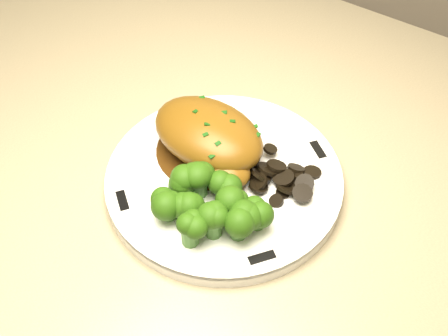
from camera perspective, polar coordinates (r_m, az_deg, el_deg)
The scene contains 9 objects.
plate at distance 0.57m, azimuth -0.00°, elevation -1.20°, with size 0.24×0.24×0.02m, color white.
rim_accent_0 at distance 0.59m, azimuth 9.52°, elevation 1.84°, with size 0.02×0.01×0.00m, color black.
rim_accent_1 at distance 0.63m, azimuth -3.08°, elevation 6.11°, with size 0.02×0.01×0.00m, color black.
rim_accent_2 at distance 0.55m, azimuth -10.29°, elevation -3.28°, with size 0.02×0.01×0.00m, color black.
rim_accent_3 at distance 0.50m, azimuth 3.88°, elevation -9.07°, with size 0.02×0.01×0.00m, color black.
gravy_pool at distance 0.58m, azimuth -1.56°, elevation 1.85°, with size 0.11×0.11×0.00m, color #3B220A.
chicken_breast at distance 0.56m, azimuth -1.43°, elevation 3.12°, with size 0.13×0.09×0.05m.
mushroom_pile at distance 0.56m, azimuth 5.05°, elevation -0.85°, with size 0.08×0.06×0.02m.
broccoli_florets at distance 0.51m, azimuth -1.52°, elevation -3.66°, with size 0.11×0.08×0.04m.
Camera 1 is at (0.15, 1.30, 1.41)m, focal length 45.00 mm.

